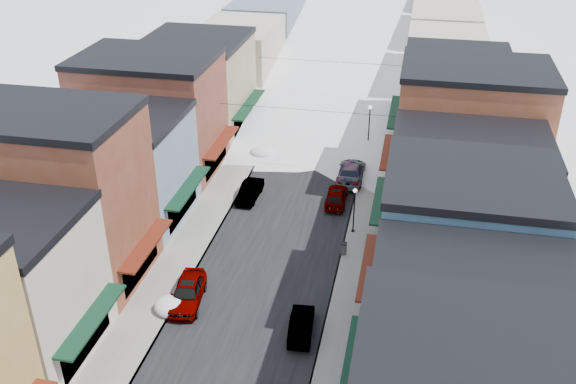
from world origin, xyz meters
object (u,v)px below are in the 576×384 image
at_px(car_green_sedan, 301,325).
at_px(streetlamp_near, 354,205).
at_px(trash_can, 343,248).
at_px(car_silver_sedan, 188,292).
at_px(car_dark_hatch, 250,191).

bearing_deg(car_green_sedan, streetlamp_near, -103.58).
height_order(car_green_sedan, trash_can, car_green_sedan).
distance_m(car_silver_sedan, trash_can, 12.24).
bearing_deg(car_green_sedan, trash_can, -104.38).
bearing_deg(trash_can, car_green_sedan, -99.09).
bearing_deg(trash_can, car_dark_hatch, 141.73).
relative_size(car_silver_sedan, car_dark_hatch, 1.14).
bearing_deg(car_silver_sedan, car_dark_hatch, 81.29).
height_order(trash_can, streetlamp_near, streetlamp_near).
height_order(car_silver_sedan, car_dark_hatch, car_silver_sedan).
xyz_separation_m(car_green_sedan, trash_can, (1.48, 9.23, -0.03)).
xyz_separation_m(car_silver_sedan, streetlamp_near, (9.86, 11.04, 1.73)).
bearing_deg(car_dark_hatch, car_green_sedan, -63.57).
bearing_deg(streetlamp_near, car_green_sedan, -98.30).
height_order(car_dark_hatch, car_green_sedan, car_dark_hatch).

